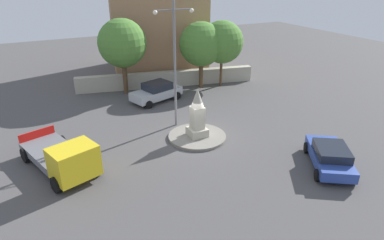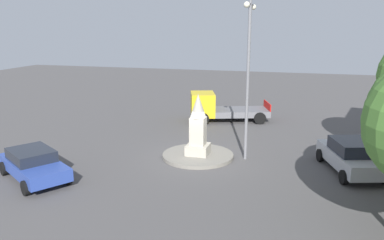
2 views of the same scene
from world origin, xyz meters
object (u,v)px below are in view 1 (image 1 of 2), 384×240
(truck_yellow_parked_left, at_px, (64,158))
(corner_building, at_px, (156,24))
(tree_near_wall, at_px, (201,44))
(tree_mid_cluster, at_px, (122,43))
(tree_far_corner, at_px, (222,42))
(streetlamp, at_px, (175,56))
(car_blue_waiting, at_px, (330,156))
(monument, at_px, (197,115))
(car_silver_parked_right, at_px, (157,92))

(truck_yellow_parked_left, relative_size, corner_building, 0.62)
(tree_near_wall, height_order, tree_mid_cluster, tree_mid_cluster)
(tree_mid_cluster, height_order, tree_far_corner, tree_mid_cluster)
(streetlamp, relative_size, tree_near_wall, 1.40)
(car_blue_waiting, relative_size, truck_yellow_parked_left, 0.76)
(corner_building, relative_size, tree_mid_cluster, 1.49)
(monument, relative_size, streetlamp, 0.38)
(monument, xyz_separation_m, corner_building, (3.63, 16.54, 3.18))
(car_silver_parked_right, distance_m, corner_building, 10.47)
(streetlamp, height_order, corner_building, corner_building)
(streetlamp, xyz_separation_m, tree_far_corner, (7.38, 6.23, -0.88))
(car_blue_waiting, height_order, car_silver_parked_right, car_silver_parked_right)
(car_blue_waiting, height_order, corner_building, corner_building)
(streetlamp, height_order, tree_near_wall, streetlamp)
(tree_near_wall, bearing_deg, truck_yellow_parked_left, -143.86)
(streetlamp, bearing_deg, tree_mid_cluster, 98.77)
(truck_yellow_parked_left, height_order, tree_near_wall, tree_near_wall)
(car_silver_parked_right, bearing_deg, tree_near_wall, 17.27)
(streetlamp, height_order, tree_far_corner, streetlamp)
(car_silver_parked_right, height_order, tree_near_wall, tree_near_wall)
(streetlamp, distance_m, car_silver_parked_right, 6.59)
(monument, relative_size, tree_near_wall, 0.54)
(car_silver_parked_right, xyz_separation_m, tree_near_wall, (4.99, 1.55, 3.18))
(monument, distance_m, truck_yellow_parked_left, 8.27)
(truck_yellow_parked_left, xyz_separation_m, corner_building, (11.85, 17.15, 3.86))
(monument, distance_m, streetlamp, 4.15)
(monument, xyz_separation_m, tree_far_corner, (6.97, 8.68, 2.44))
(tree_near_wall, bearing_deg, car_silver_parked_right, -162.73)
(car_silver_parked_right, height_order, corner_building, corner_building)
(monument, bearing_deg, car_blue_waiting, -52.58)
(monument, relative_size, car_blue_waiting, 0.71)
(corner_building, bearing_deg, monument, -102.37)
(monument, height_order, tree_near_wall, tree_near_wall)
(car_silver_parked_right, bearing_deg, car_blue_waiting, -70.93)
(monument, distance_m, tree_near_wall, 10.67)
(car_blue_waiting, height_order, tree_near_wall, tree_near_wall)
(corner_building, bearing_deg, truck_yellow_parked_left, -124.64)
(streetlamp, height_order, car_blue_waiting, streetlamp)
(car_silver_parked_right, relative_size, tree_near_wall, 0.77)
(truck_yellow_parked_left, bearing_deg, car_silver_parked_right, 44.49)
(car_blue_waiting, xyz_separation_m, truck_yellow_parked_left, (-13.12, 5.80, 0.24))
(streetlamp, distance_m, tree_far_corner, 9.70)
(tree_mid_cluster, bearing_deg, truck_yellow_parked_left, -120.36)
(truck_yellow_parked_left, bearing_deg, car_blue_waiting, -23.83)
(monument, xyz_separation_m, tree_mid_cluster, (-1.67, 10.57, 2.76))
(monument, bearing_deg, car_silver_parked_right, 89.39)
(car_silver_parked_right, bearing_deg, tree_mid_cluster, 120.02)
(monument, distance_m, corner_building, 17.23)
(car_silver_parked_right, height_order, tree_mid_cluster, tree_mid_cluster)
(tree_near_wall, bearing_deg, car_blue_waiting, -90.61)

